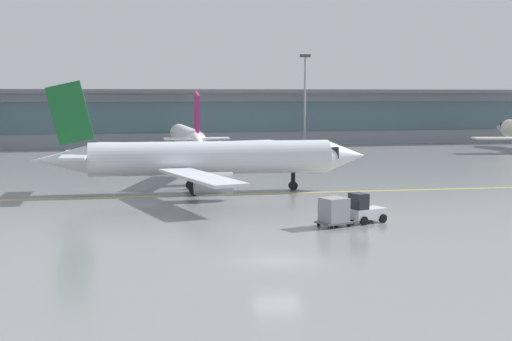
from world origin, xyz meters
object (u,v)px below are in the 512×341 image
gate_airplane_1 (187,137)px  cargo_dolly_lead (334,211)px  taxiing_regional_jet (207,159)px  apron_light_mast_2 (305,97)px  baggage_tug (364,210)px

gate_airplane_1 → cargo_dolly_lead: (3.50, -54.55, -1.71)m
gate_airplane_1 → taxiing_regional_jet: size_ratio=0.92×
taxiing_regional_jet → cargo_dolly_lead: bearing=-70.4°
cargo_dolly_lead → apron_light_mast_2: apron_light_mast_2 is taller
taxiing_regional_jet → cargo_dolly_lead: 19.59m
gate_airplane_1 → apron_light_mast_2: size_ratio=1.81×
taxiing_regional_jet → baggage_tug: 19.69m
taxiing_regional_jet → baggage_tug: (8.39, -17.69, -2.12)m
gate_airplane_1 → taxiing_regional_jet: (-2.38, -35.97, 0.24)m
baggage_tug → apron_light_mast_2: size_ratio=0.19×
gate_airplane_1 → baggage_tug: 54.03m
gate_airplane_1 → apron_light_mast_2: (21.66, 15.68, 5.62)m
gate_airplane_1 → apron_light_mast_2: apron_light_mast_2 is taller
gate_airplane_1 → cargo_dolly_lead: bearing=-176.4°
cargo_dolly_lead → apron_light_mast_2: bearing=55.9°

